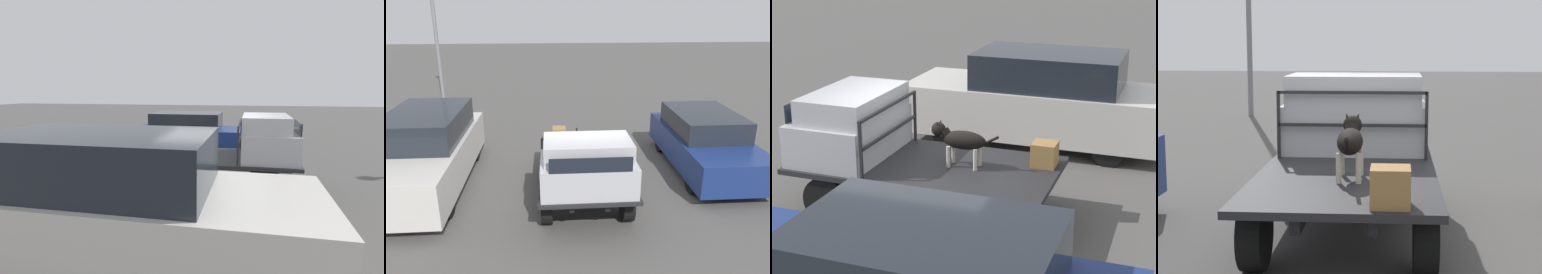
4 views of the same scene
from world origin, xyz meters
TOP-DOWN VIEW (x-y plane):
  - ground_plane at (0.00, 0.00)m, footprint 80.00×80.00m
  - flatbed_truck at (0.00, 0.00)m, footprint 3.99×2.03m
  - truck_cab at (1.28, 0.00)m, footprint 1.27×1.91m
  - truck_headboard at (0.61, 0.00)m, footprint 0.04×1.91m
  - dog at (-0.50, -0.06)m, footprint 1.10×0.28m
  - cargo_crate at (-1.71, -0.51)m, footprint 0.36×0.36m

SIDE VIEW (x-z plane):
  - ground_plane at x=0.00m, z-range 0.00..0.00m
  - flatbed_truck at x=0.00m, z-range 0.19..1.00m
  - cargo_crate at x=-1.71m, z-range 0.81..1.18m
  - dog at x=-0.50m, z-range 0.89..1.58m
  - truck_cab at x=1.28m, z-range 0.79..1.83m
  - truck_headboard at x=0.61m, z-range 0.95..1.82m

